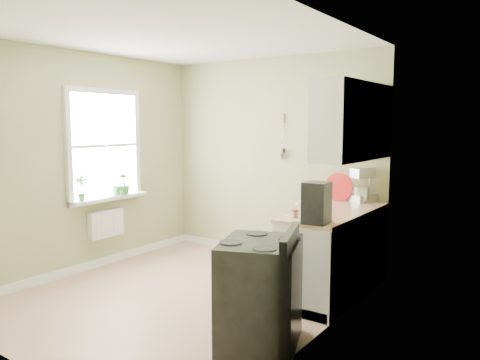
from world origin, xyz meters
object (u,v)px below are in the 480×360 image
Objects in this scene: stove at (260,292)px; stand_mixer at (364,186)px; kettle at (306,203)px; coffee_maker at (316,204)px.

stove is 2.25× the size of stand_mixer.
kettle is at bearing -105.78° from stand_mixer.
kettle is (-0.23, 1.23, 0.55)m from stove.
stand_mixer is 1.15× the size of coffee_maker.
stove is 1.37m from kettle.
coffee_maker is at bearing -86.88° from stand_mixer.
stand_mixer is 1.44m from coffee_maker.
stove is at bearing -91.21° from stand_mixer.
kettle is 0.46× the size of coffee_maker.
kettle is at bearing 100.43° from stove.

